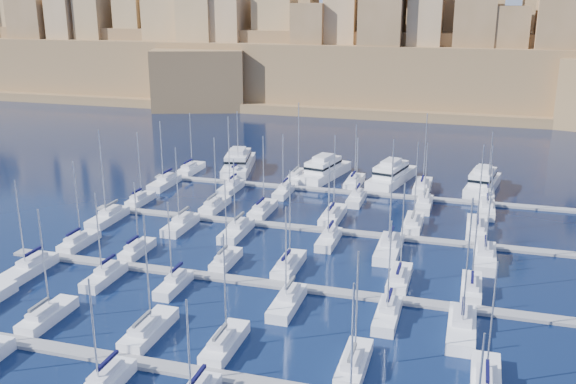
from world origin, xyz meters
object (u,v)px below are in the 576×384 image
(sailboat_4, at_px, (354,364))
(motor_yacht_c, at_px, (392,175))
(sailboat_2, at_px, (149,330))
(motor_yacht_a, at_px, (238,163))
(motor_yacht_d, at_px, (483,182))
(motor_yacht_b, at_px, (324,170))

(sailboat_4, height_order, motor_yacht_c, sailboat_4)
(sailboat_2, bearing_deg, sailboat_4, -0.93)
(sailboat_4, bearing_deg, motor_yacht_a, 118.91)
(sailboat_4, relative_size, motor_yacht_c, 0.75)
(motor_yacht_c, bearing_deg, motor_yacht_d, -1.66)
(motor_yacht_a, distance_m, motor_yacht_b, 19.45)
(sailboat_4, relative_size, motor_yacht_b, 0.76)
(motor_yacht_a, bearing_deg, motor_yacht_b, -1.83)
(motor_yacht_a, distance_m, motor_yacht_c, 33.58)
(motor_yacht_b, height_order, motor_yacht_c, same)
(sailboat_4, distance_m, motor_yacht_b, 73.04)
(motor_yacht_a, height_order, motor_yacht_b, same)
(sailboat_4, bearing_deg, sailboat_2, 179.07)
(motor_yacht_a, relative_size, motor_yacht_c, 1.07)
(sailboat_2, height_order, motor_yacht_b, sailboat_2)
(motor_yacht_b, height_order, motor_yacht_d, same)
(motor_yacht_a, bearing_deg, sailboat_4, -61.09)
(motor_yacht_b, bearing_deg, sailboat_2, -92.96)
(sailboat_2, distance_m, motor_yacht_c, 72.23)
(motor_yacht_c, bearing_deg, sailboat_2, -104.23)
(sailboat_2, relative_size, motor_yacht_b, 0.84)
(motor_yacht_d, bearing_deg, sailboat_2, -117.16)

